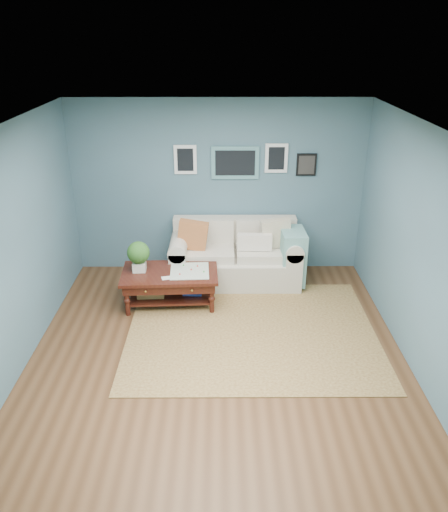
{
  "coord_description": "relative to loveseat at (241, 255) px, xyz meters",
  "views": [
    {
      "loc": [
        0.05,
        -4.95,
        3.61
      ],
      "look_at": [
        0.08,
        1.0,
        0.88
      ],
      "focal_mm": 35.0,
      "sensor_mm": 36.0,
      "label": 1
    }
  ],
  "objects": [
    {
      "name": "coffee_table",
      "position": [
        -1.09,
        -0.72,
        -0.01
      ],
      "size": [
        1.37,
        0.84,
        0.93
      ],
      "rotation": [
        0.0,
        0.0,
        0.05
      ],
      "color": "black",
      "rests_on": "ground"
    },
    {
      "name": "loveseat",
      "position": [
        0.0,
        0.0,
        0.0
      ],
      "size": [
        2.02,
        0.92,
        1.04
      ],
      "color": "beige",
      "rests_on": "ground"
    },
    {
      "name": "area_rug",
      "position": [
        0.09,
        -1.48,
        -0.42
      ],
      "size": [
        3.2,
        2.56,
        0.01
      ],
      "primitive_type": "cube",
      "color": "brown",
      "rests_on": "ground"
    },
    {
      "name": "room_shell",
      "position": [
        -0.34,
        -1.97,
        0.94
      ],
      "size": [
        5.0,
        5.02,
        2.7
      ],
      "color": "brown",
      "rests_on": "ground"
    }
  ]
}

